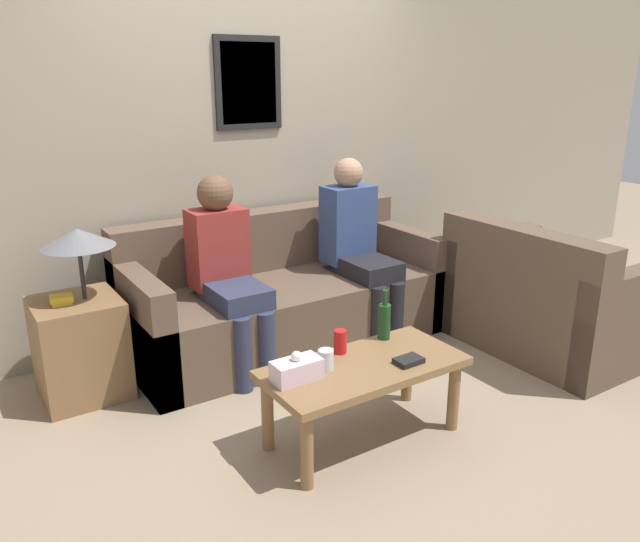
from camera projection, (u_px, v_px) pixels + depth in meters
name	position (u px, v px, depth m)	size (l,w,h in m)	color
ground_plane	(326.00, 369.00, 3.90)	(16.00, 16.00, 0.00)	gray
wall_back	(248.00, 143.00, 4.29)	(9.00, 0.08, 2.60)	#9E937F
couch_main	(284.00, 299.00, 4.22)	(2.12, 0.87, 0.86)	brown
couch_side	(547.00, 304.00, 4.12)	(0.87, 1.21, 0.86)	brown
coffee_table	(364.00, 376.00, 3.06)	(1.01, 0.48, 0.41)	olive
side_table_with_lamp	(80.00, 336.00, 3.50)	(0.48, 0.46, 0.97)	olive
wine_bottle	(384.00, 320.00, 3.30)	(0.07, 0.07, 0.27)	#19421E
drinking_glass	(326.00, 360.00, 2.97)	(0.07, 0.07, 0.10)	silver
book_stack	(409.00, 361.00, 3.05)	(0.14, 0.10, 0.03)	black
soda_can	(340.00, 342.00, 3.15)	(0.07, 0.07, 0.12)	red
tissue_box	(297.00, 370.00, 2.87)	(0.23, 0.12, 0.15)	silver
person_left	(227.00, 267.00, 3.74)	(0.34, 0.61, 1.19)	#2D334C
person_right	(358.00, 242.00, 4.24)	(0.34, 0.62, 1.22)	black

